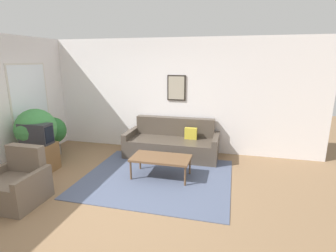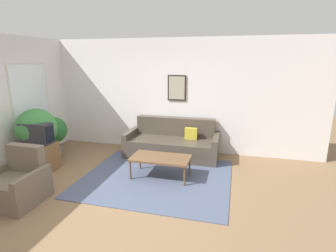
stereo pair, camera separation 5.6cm
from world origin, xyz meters
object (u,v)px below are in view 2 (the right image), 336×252
object	(u,v)px
couch	(173,144)
armchair	(17,185)
potted_plant_tall	(37,129)
coffee_table	(161,159)
tv	(36,133)

from	to	relation	value
couch	armchair	xyz separation A→B (m)	(-1.90, -2.62, -0.01)
potted_plant_tall	armchair	bearing A→B (deg)	-62.09
couch	coffee_table	xyz separation A→B (m)	(0.06, -1.20, 0.08)
tv	potted_plant_tall	size ratio (longest dim) A/B	0.51
couch	potted_plant_tall	bearing A→B (deg)	-154.68
couch	tv	bearing A→B (deg)	-148.65
couch	potted_plant_tall	xyz separation A→B (m)	(-2.63, -1.25, 0.50)
couch	armchair	world-z (taller)	armchair
armchair	coffee_table	bearing A→B (deg)	45.93
coffee_table	armchair	world-z (taller)	armchair
tv	coffee_table	bearing A→B (deg)	6.51
coffee_table	potted_plant_tall	xyz separation A→B (m)	(-2.69, -0.05, 0.42)
coffee_table	tv	world-z (taller)	tv
couch	coffee_table	bearing A→B (deg)	-87.28
coffee_table	couch	bearing A→B (deg)	92.72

